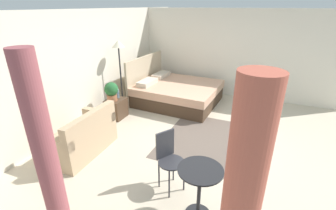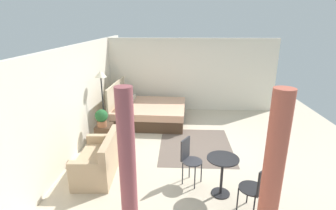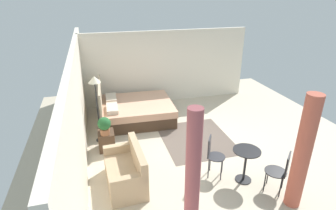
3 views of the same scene
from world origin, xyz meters
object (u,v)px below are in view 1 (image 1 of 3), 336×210
at_px(nightstand, 116,108).
at_px(cafe_chair_near_couch, 168,155).
at_px(floor_lamp, 119,52).
at_px(couch, 82,138).
at_px(vase, 117,93).
at_px(balcony_table, 200,184).
at_px(potted_plant, 111,91).
at_px(bed, 176,92).

height_order(nightstand, cafe_chair_near_couch, cafe_chair_near_couch).
xyz_separation_m(nightstand, floor_lamp, (0.48, 0.13, 1.28)).
height_order(couch, vase, couch).
height_order(floor_lamp, balcony_table, floor_lamp).
xyz_separation_m(potted_plant, balcony_table, (-1.95, -2.74, -0.21)).
distance_m(bed, balcony_table, 3.97).
relative_size(floor_lamp, balcony_table, 2.42).
height_order(vase, floor_lamp, floor_lamp).
height_order(couch, floor_lamp, floor_lamp).
distance_m(couch, nightstand, 1.54).
bearing_deg(floor_lamp, cafe_chair_near_couch, -133.74).
distance_m(bed, vase, 1.73).
height_order(couch, potted_plant, potted_plant).
relative_size(potted_plant, vase, 2.17).
distance_m(bed, potted_plant, 1.93).
bearing_deg(cafe_chair_near_couch, nightstand, 51.67).
distance_m(nightstand, vase, 0.37).
bearing_deg(couch, nightstand, 11.70).
bearing_deg(floor_lamp, bed, -47.12).
bearing_deg(balcony_table, cafe_chair_near_couch, 58.59).
bearing_deg(floor_lamp, nightstand, -164.61).
xyz_separation_m(vase, balcony_table, (-2.17, -2.76, -0.07)).
height_order(bed, couch, bed).
xyz_separation_m(bed, potted_plant, (-1.60, 0.98, 0.42)).
xyz_separation_m(bed, balcony_table, (-3.55, -1.76, 0.20)).
height_order(nightstand, vase, vase).
bearing_deg(cafe_chair_near_couch, floor_lamp, 46.26).
distance_m(nightstand, floor_lamp, 1.37).
distance_m(potted_plant, balcony_table, 3.37).
bearing_deg(couch, floor_lamp, 12.61).
relative_size(nightstand, vase, 2.30).
bearing_deg(cafe_chair_near_couch, bed, 20.12).
xyz_separation_m(couch, cafe_chair_near_couch, (-0.18, -1.83, 0.25)).
bearing_deg(nightstand, floor_lamp, 15.39).
distance_m(bed, couch, 3.08).
bearing_deg(vase, couch, -167.96).
bearing_deg(vase, floor_lamp, 15.12).
relative_size(floor_lamp, cafe_chair_near_couch, 1.97).
distance_m(bed, floor_lamp, 1.93).
bearing_deg(couch, vase, 12.04).
height_order(bed, floor_lamp, floor_lamp).
distance_m(couch, potted_plant, 1.50).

